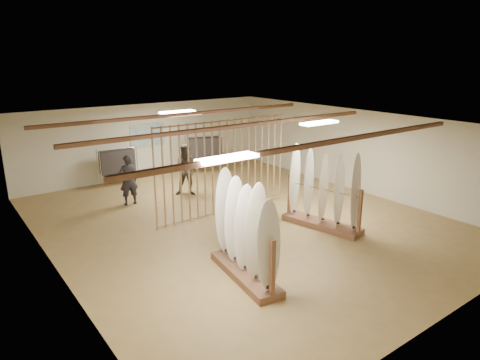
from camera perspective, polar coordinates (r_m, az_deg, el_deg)
floor at (r=12.29m, az=0.00°, el=-5.38°), size 12.00×12.00×0.00m
ceiling at (r=11.56m, az=0.00°, el=7.64°), size 12.00×12.00×0.00m
wall_back at (r=16.93m, az=-12.22°, el=5.20°), size 12.00×0.00×12.00m
wall_front at (r=8.13m, az=26.32°, el=-8.13°), size 12.00×0.00×12.00m
wall_left at (r=9.87m, az=-24.09°, el=-3.69°), size 0.00×12.00×12.00m
wall_right at (r=15.28m, az=15.29°, el=3.83°), size 0.00×12.00×12.00m
ceiling_slats at (r=11.57m, az=0.00°, el=7.25°), size 9.50×6.12×0.10m
light_panels at (r=11.57m, az=0.00°, el=7.35°), size 1.20×0.35×0.06m
bamboo_partition at (r=12.48m, az=-2.19°, el=1.70°), size 4.45×0.05×2.78m
poster at (r=16.88m, az=-12.23°, el=5.85°), size 1.40×0.03×0.90m
rack_left at (r=8.99m, az=0.69°, el=-8.72°), size 0.93×2.31×2.14m
rack_right at (r=11.79m, az=10.97°, el=-2.84°), size 1.05×2.34×2.16m
clothing_rack_a at (r=15.84m, az=-16.04°, el=2.39°), size 1.31×0.39×1.41m
clothing_rack_b at (r=16.95m, az=-4.76°, el=4.17°), size 1.39×0.78×1.55m
shopper_a at (r=13.76m, az=-14.69°, el=0.44°), size 0.70×0.50×1.82m
shopper_b at (r=14.34m, az=-7.07°, el=1.81°), size 1.21×1.15×1.98m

